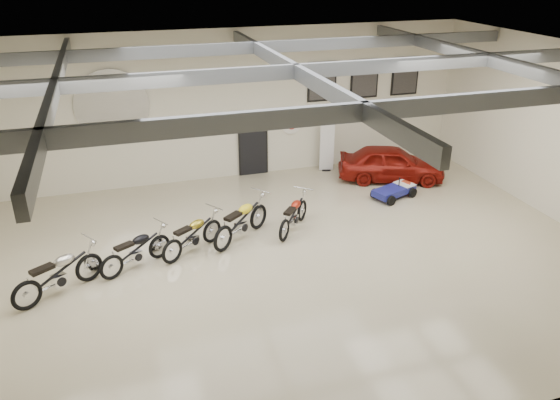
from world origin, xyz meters
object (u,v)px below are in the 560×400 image
object	(u,v)px
banner_stand	(327,146)
motorcycle_yellow	(241,220)
motorcycle_black	(135,250)
vintage_car	(391,163)
motorcycle_silver	(58,273)
motorcycle_gold	(192,234)
go_kart	(397,187)
motorcycle_red	(293,214)

from	to	relation	value
banner_stand	motorcycle_yellow	size ratio (longest dim) A/B	0.83
motorcycle_black	vintage_car	size ratio (longest dim) A/B	0.55
banner_stand	motorcycle_silver	xyz separation A→B (m)	(-8.71, -5.48, -0.36)
motorcycle_black	motorcycle_yellow	size ratio (longest dim) A/B	0.88
banner_stand	motorcycle_gold	bearing A→B (deg)	-127.98
motorcycle_silver	go_kart	bearing A→B (deg)	-17.38
motorcycle_gold	go_kart	size ratio (longest dim) A/B	1.12
banner_stand	vintage_car	size ratio (longest dim) A/B	0.52
motorcycle_silver	motorcycle_red	xyz separation A→B (m)	(6.09, 1.42, -0.06)
motorcycle_gold	vintage_car	bearing A→B (deg)	-11.97
motorcycle_silver	vintage_car	size ratio (longest dim) A/B	0.61
motorcycle_black	motorcycle_red	xyz separation A→B (m)	(4.35, 0.77, -0.01)
motorcycle_silver	motorcycle_gold	bearing A→B (deg)	-14.40
vintage_car	motorcycle_yellow	bearing A→B (deg)	134.80
motorcycle_yellow	go_kart	world-z (taller)	motorcycle_yellow
banner_stand	vintage_car	xyz separation A→B (m)	(1.77, -1.50, -0.31)
vintage_car	motorcycle_black	bearing A→B (deg)	131.52
motorcycle_silver	vintage_car	distance (m)	11.21
motorcycle_gold	vintage_car	size ratio (longest dim) A/B	0.56
banner_stand	motorcycle_silver	size ratio (longest dim) A/B	0.85
banner_stand	motorcycle_silver	distance (m)	10.29
vintage_car	motorcycle_gold	bearing A→B (deg)	132.76
motorcycle_silver	motorcycle_yellow	xyz separation A→B (m)	(4.57, 1.34, 0.01)
motorcycle_black	motorcycle_red	world-z (taller)	motorcycle_black
go_kart	motorcycle_yellow	bearing A→B (deg)	173.40
banner_stand	go_kart	world-z (taller)	banner_stand
banner_stand	go_kart	size ratio (longest dim) A/B	1.03
motorcycle_black	motorcycle_yellow	distance (m)	2.91
motorcycle_black	vintage_car	world-z (taller)	vintage_car
go_kart	vintage_car	distance (m)	1.44
motorcycle_gold	motorcycle_black	bearing A→B (deg)	160.29
motorcycle_silver	vintage_car	bearing A→B (deg)	-11.39
motorcycle_red	go_kart	bearing A→B (deg)	-32.56
motorcycle_red	vintage_car	world-z (taller)	vintage_car
banner_stand	motorcycle_gold	size ratio (longest dim) A/B	0.92
motorcycle_yellow	go_kart	bearing A→B (deg)	-25.10
motorcycle_yellow	vintage_car	size ratio (longest dim) A/B	0.62
go_kart	motorcycle_silver	bearing A→B (deg)	174.67
motorcycle_gold	go_kart	xyz separation A→B (m)	(6.81, 1.62, -0.20)
motorcycle_red	go_kart	distance (m)	4.11
motorcycle_black	go_kart	xyz separation A→B (m)	(8.26, 1.99, -0.19)
motorcycle_black	go_kart	distance (m)	8.50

